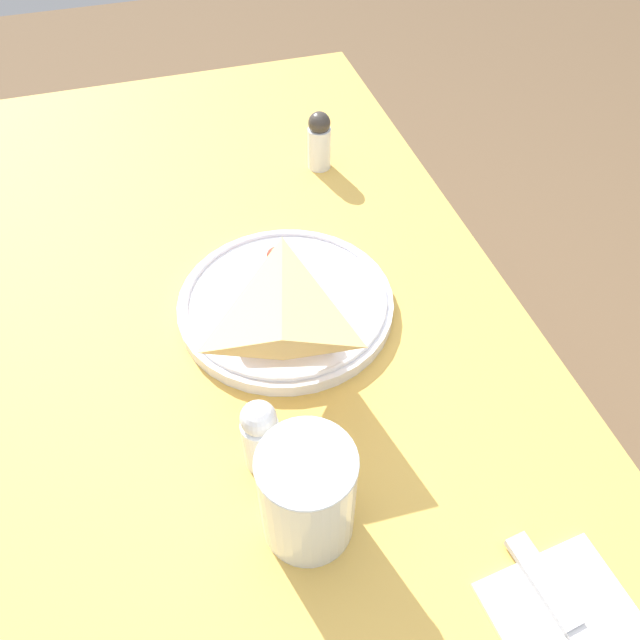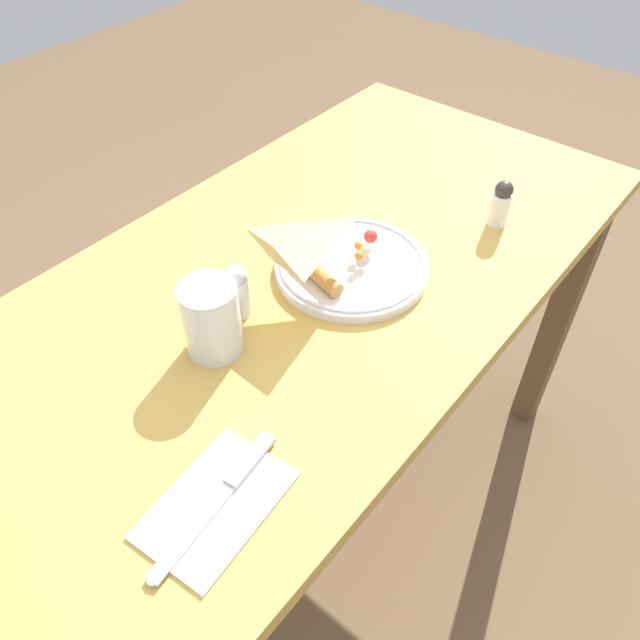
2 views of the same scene
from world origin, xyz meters
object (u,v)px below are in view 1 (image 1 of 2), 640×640
Objects in this scene: dining_table at (253,402)px; pepper_shaker at (319,140)px; plate_pizza at (286,301)px; salt_shaker at (261,436)px; milk_glass at (307,497)px.

dining_table is 14.71× the size of pepper_shaker.
salt_shaker reaches higher than plate_pizza.
dining_table is 0.22m from salt_shaker.
milk_glass reaches higher than dining_table.
plate_pizza is at bearing 169.51° from milk_glass.
salt_shaker is 1.04× the size of pepper_shaker.
plate_pizza is (-0.03, 0.06, 0.13)m from dining_table.
salt_shaker reaches higher than dining_table.
milk_glass is 0.54m from pepper_shaker.
dining_table is at bearing -58.67° from plate_pizza.
dining_table is at bearing -177.52° from milk_glass.
milk_glass is at bearing -10.49° from plate_pizza.
salt_shaker is at bearing -5.23° from dining_table.
pepper_shaker is at bearing 155.46° from plate_pizza.
milk_glass reaches higher than pepper_shaker.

